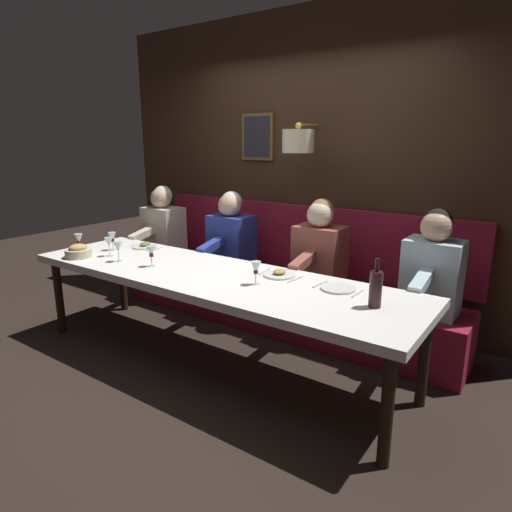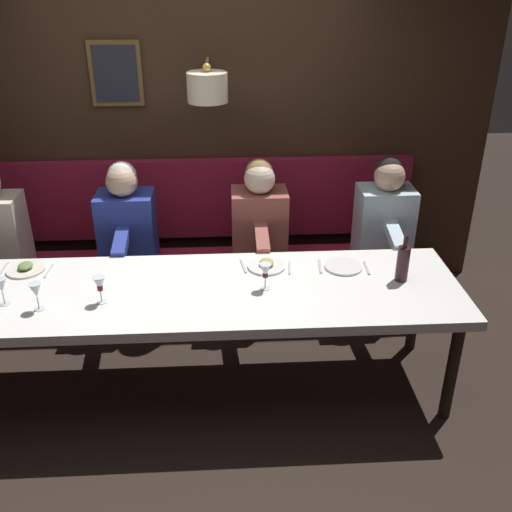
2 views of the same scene
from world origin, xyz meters
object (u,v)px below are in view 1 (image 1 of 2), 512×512
(diner_far, at_px, (163,225))
(wine_glass_4, at_px, (109,243))
(wine_glass_2, at_px, (79,239))
(diner_near, at_px, (320,249))
(bread_bowl, at_px, (78,252))
(dining_table, at_px, (211,280))
(wine_glass_0, at_px, (256,268))
(wine_glass_1, at_px, (151,252))
(diner_nearest, at_px, (433,266))
(diner_middle, at_px, (231,236))
(wine_glass_5, at_px, (112,238))
(wine_bottle, at_px, (376,289))
(wine_glass_3, at_px, (118,248))

(diner_far, relative_size, wine_glass_4, 4.82)
(wine_glass_4, bearing_deg, wine_glass_2, 99.25)
(diner_near, relative_size, bread_bowl, 3.60)
(dining_table, xyz_separation_m, bread_bowl, (-0.29, 1.23, 0.10))
(wine_glass_0, relative_size, wine_glass_1, 1.00)
(wine_glass_1, distance_m, wine_glass_4, 0.54)
(diner_nearest, bearing_deg, bread_bowl, 114.12)
(diner_middle, distance_m, wine_glass_1, 1.01)
(diner_near, distance_m, diner_middle, 0.96)
(diner_far, bearing_deg, dining_table, -121.59)
(diner_nearest, relative_size, diner_middle, 1.00)
(wine_glass_5, height_order, wine_bottle, wine_bottle)
(diner_middle, bearing_deg, wine_glass_1, 179.85)
(wine_glass_1, relative_size, wine_glass_2, 1.00)
(diner_nearest, height_order, diner_far, same)
(wine_glass_5, bearing_deg, wine_bottle, -90.32)
(diner_middle, bearing_deg, diner_near, -90.00)
(diner_far, distance_m, wine_glass_0, 2.08)
(diner_near, bearing_deg, wine_glass_1, 136.30)
(wine_glass_3, relative_size, wine_glass_4, 1.00)
(wine_glass_3, bearing_deg, diner_near, -50.68)
(wine_glass_1, height_order, wine_glass_5, same)
(wine_glass_2, bearing_deg, dining_table, -83.11)
(wine_glass_1, bearing_deg, bread_bowl, 102.75)
(wine_glass_0, bearing_deg, wine_glass_4, 93.41)
(wine_glass_1, bearing_deg, wine_glass_5, 76.53)
(wine_glass_3, distance_m, wine_glass_5, 0.43)
(wine_glass_3, relative_size, bread_bowl, 0.75)
(diner_far, relative_size, wine_glass_5, 4.82)
(wine_glass_0, height_order, wine_glass_1, same)
(wine_glass_1, xyz_separation_m, bread_bowl, (-0.16, 0.73, -0.07))
(wine_bottle, bearing_deg, bread_bowl, 97.29)
(diner_near, height_order, wine_glass_0, diner_near)
(dining_table, xyz_separation_m, wine_glass_3, (-0.18, 0.84, 0.17))
(diner_near, xyz_separation_m, wine_glass_0, (-0.91, 0.02, 0.04))
(wine_glass_5, relative_size, wine_bottle, 0.55)
(diner_nearest, height_order, diner_middle, same)
(dining_table, height_order, wine_bottle, wine_bottle)
(wine_glass_1, bearing_deg, diner_nearest, -61.93)
(dining_table, distance_m, diner_nearest, 1.64)
(wine_glass_2, bearing_deg, diner_near, -60.42)
(wine_glass_4, relative_size, bread_bowl, 0.75)
(wine_glass_4, bearing_deg, diner_near, -56.52)
(diner_far, relative_size, bread_bowl, 3.60)
(wine_glass_1, height_order, wine_glass_3, same)
(dining_table, bearing_deg, diner_near, -27.42)
(wine_bottle, bearing_deg, wine_glass_1, 94.99)
(wine_glass_4, bearing_deg, diner_middle, -28.75)
(wine_glass_2, bearing_deg, wine_glass_0, -85.47)
(diner_far, xyz_separation_m, wine_glass_5, (-0.84, -0.23, 0.04))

